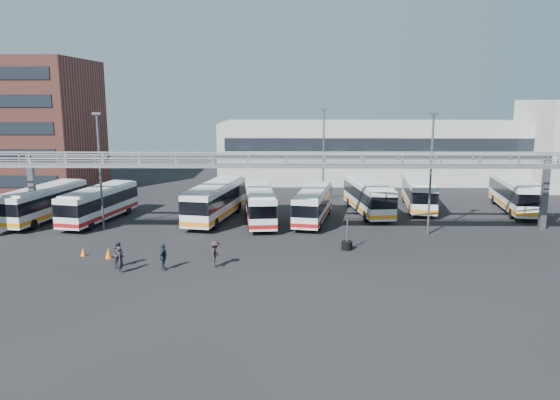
{
  "coord_description": "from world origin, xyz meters",
  "views": [
    {
      "loc": [
        0.24,
        -38.1,
        11.58
      ],
      "look_at": [
        -0.52,
        6.0,
        3.12
      ],
      "focal_mm": 35.0,
      "sensor_mm": 36.0,
      "label": 1
    }
  ],
  "objects_px": {
    "bus_1": "(99,203)",
    "pedestrian_d": "(163,257)",
    "pedestrian_c": "(215,254)",
    "bus_0": "(44,202)",
    "bus_3": "(215,200)",
    "bus_4": "(260,204)",
    "light_pole_back": "(323,150)",
    "light_pole_left": "(100,165)",
    "tire_stack": "(347,245)",
    "bus_9": "(515,193)",
    "pedestrian_b": "(119,255)",
    "bus_7": "(419,192)",
    "cone_left": "(108,253)",
    "bus_5": "(313,204)",
    "bus_6": "(368,196)",
    "light_pole_mid": "(431,167)",
    "cone_right": "(83,252)",
    "pedestrian_a": "(121,260)"
  },
  "relations": [
    {
      "from": "bus_1",
      "to": "bus_9",
      "type": "distance_m",
      "value": 40.91
    },
    {
      "from": "bus_1",
      "to": "bus_3",
      "type": "height_order",
      "value": "bus_3"
    },
    {
      "from": "bus_0",
      "to": "bus_4",
      "type": "xyz_separation_m",
      "value": [
        20.18,
        -0.25,
        -0.05
      ]
    },
    {
      "from": "pedestrian_b",
      "to": "bus_3",
      "type": "bearing_deg",
      "value": -1.62
    },
    {
      "from": "bus_0",
      "to": "pedestrian_c",
      "type": "relative_size",
      "value": 5.96
    },
    {
      "from": "pedestrian_b",
      "to": "tire_stack",
      "type": "height_order",
      "value": "tire_stack"
    },
    {
      "from": "bus_1",
      "to": "pedestrian_d",
      "type": "distance_m",
      "value": 17.06
    },
    {
      "from": "light_pole_left",
      "to": "pedestrian_c",
      "type": "distance_m",
      "value": 15.92
    },
    {
      "from": "light_pole_left",
      "to": "bus_7",
      "type": "relative_size",
      "value": 0.93
    },
    {
      "from": "bus_4",
      "to": "pedestrian_b",
      "type": "xyz_separation_m",
      "value": [
        -8.93,
        -13.59,
        -0.89
      ]
    },
    {
      "from": "bus_0",
      "to": "tire_stack",
      "type": "height_order",
      "value": "bus_0"
    },
    {
      "from": "bus_4",
      "to": "pedestrian_c",
      "type": "distance_m",
      "value": 13.73
    },
    {
      "from": "bus_1",
      "to": "bus_3",
      "type": "relative_size",
      "value": 0.92
    },
    {
      "from": "light_pole_left",
      "to": "bus_4",
      "type": "relative_size",
      "value": 0.95
    },
    {
      "from": "bus_0",
      "to": "bus_3",
      "type": "height_order",
      "value": "bus_3"
    },
    {
      "from": "pedestrian_b",
      "to": "bus_5",
      "type": "bearing_deg",
      "value": -28.49
    },
    {
      "from": "bus_3",
      "to": "cone_left",
      "type": "bearing_deg",
      "value": -105.18
    },
    {
      "from": "bus_4",
      "to": "bus_9",
      "type": "height_order",
      "value": "bus_9"
    },
    {
      "from": "light_pole_mid",
      "to": "cone_right",
      "type": "height_order",
      "value": "light_pole_mid"
    },
    {
      "from": "bus_5",
      "to": "bus_1",
      "type": "bearing_deg",
      "value": -168.16
    },
    {
      "from": "cone_right",
      "to": "light_pole_mid",
      "type": "bearing_deg",
      "value": 14.17
    },
    {
      "from": "cone_left",
      "to": "light_pole_mid",
      "type": "bearing_deg",
      "value": 16.41
    },
    {
      "from": "light_pole_back",
      "to": "bus_7",
      "type": "relative_size",
      "value": 0.93
    },
    {
      "from": "tire_stack",
      "to": "pedestrian_a",
      "type": "bearing_deg",
      "value": -159.66
    },
    {
      "from": "light_pole_back",
      "to": "cone_right",
      "type": "xyz_separation_m",
      "value": [
        -18.88,
        -21.79,
        -5.41
      ]
    },
    {
      "from": "pedestrian_a",
      "to": "bus_1",
      "type": "bearing_deg",
      "value": 20.97
    },
    {
      "from": "bus_0",
      "to": "pedestrian_d",
      "type": "distance_m",
      "value": 20.45
    },
    {
      "from": "bus_6",
      "to": "pedestrian_c",
      "type": "distance_m",
      "value": 21.7
    },
    {
      "from": "light_pole_back",
      "to": "bus_1",
      "type": "distance_m",
      "value": 24.31
    },
    {
      "from": "light_pole_left",
      "to": "pedestrian_d",
      "type": "height_order",
      "value": "light_pole_left"
    },
    {
      "from": "light_pole_left",
      "to": "bus_3",
      "type": "bearing_deg",
      "value": 24.2
    },
    {
      "from": "cone_right",
      "to": "tire_stack",
      "type": "distance_m",
      "value": 19.63
    },
    {
      "from": "cone_left",
      "to": "pedestrian_a",
      "type": "bearing_deg",
      "value": -59.71
    },
    {
      "from": "light_pole_back",
      "to": "bus_5",
      "type": "bearing_deg",
      "value": -98.4
    },
    {
      "from": "pedestrian_c",
      "to": "pedestrian_b",
      "type": "bearing_deg",
      "value": 94.8
    },
    {
      "from": "tire_stack",
      "to": "pedestrian_c",
      "type": "bearing_deg",
      "value": -154.84
    },
    {
      "from": "bus_9",
      "to": "pedestrian_c",
      "type": "height_order",
      "value": "bus_9"
    },
    {
      "from": "bus_6",
      "to": "pedestrian_b",
      "type": "distance_m",
      "value": 26.21
    },
    {
      "from": "pedestrian_d",
      "to": "pedestrian_c",
      "type": "bearing_deg",
      "value": -67.99
    },
    {
      "from": "bus_3",
      "to": "bus_7",
      "type": "distance_m",
      "value": 21.03
    },
    {
      "from": "bus_4",
      "to": "pedestrian_b",
      "type": "distance_m",
      "value": 16.29
    },
    {
      "from": "bus_5",
      "to": "pedestrian_c",
      "type": "xyz_separation_m",
      "value": [
        -7.29,
        -13.91,
        -0.78
      ]
    },
    {
      "from": "light_pole_left",
      "to": "cone_left",
      "type": "xyz_separation_m",
      "value": [
        3.16,
        -8.32,
        -5.34
      ]
    },
    {
      "from": "bus_4",
      "to": "tire_stack",
      "type": "xyz_separation_m",
      "value": [
        7.13,
        -9.06,
        -1.37
      ]
    },
    {
      "from": "pedestrian_b",
      "to": "cone_left",
      "type": "bearing_deg",
      "value": 51.29
    },
    {
      "from": "pedestrian_c",
      "to": "cone_right",
      "type": "bearing_deg",
      "value": 80.16
    },
    {
      "from": "light_pole_left",
      "to": "tire_stack",
      "type": "distance_m",
      "value": 22.11
    },
    {
      "from": "bus_1",
      "to": "pedestrian_c",
      "type": "distance_m",
      "value": 18.6
    },
    {
      "from": "bus_7",
      "to": "bus_9",
      "type": "xyz_separation_m",
      "value": [
        9.48,
        -1.03,
        0.07
      ]
    },
    {
      "from": "bus_4",
      "to": "light_pole_back",
      "type": "bearing_deg",
      "value": 52.77
    }
  ]
}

